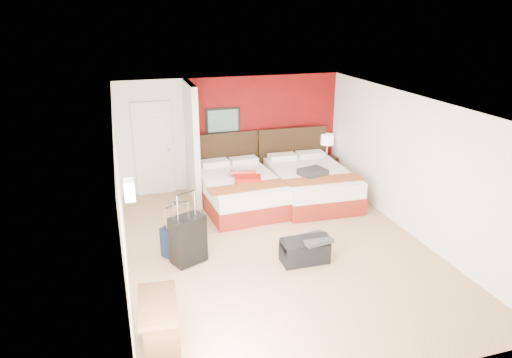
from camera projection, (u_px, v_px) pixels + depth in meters
name	position (u px, v px, depth m)	size (l,w,h in m)	color
ground	(278.00, 248.00, 8.08)	(6.50, 6.50, 0.00)	tan
room_walls	(181.00, 161.00, 8.55)	(5.02, 6.52, 2.50)	white
red_accent_panel	(263.00, 130.00, 10.76)	(3.50, 0.04, 2.50)	maroon
partition_wall	(192.00, 143.00, 9.73)	(0.12, 1.20, 2.50)	silver
entry_door	(154.00, 149.00, 10.14)	(0.82, 0.06, 2.05)	silver
bed_left	(240.00, 191.00, 9.69)	(1.51, 2.15, 0.65)	white
bed_right	(311.00, 185.00, 10.04)	(1.55, 2.21, 0.66)	silver
red_suitcase_open	(245.00, 176.00, 9.50)	(0.52, 0.72, 0.09)	red
jacket_bundle	(313.00, 172.00, 9.61)	(0.52, 0.42, 0.13)	#333237
nightstand	(326.00, 168.00, 11.20)	(0.42, 0.42, 0.59)	black
table_lamp	(327.00, 146.00, 11.01)	(0.30, 0.30, 0.53)	white
suitcase_black	(188.00, 241.00, 7.46)	(0.52, 0.33, 0.79)	black
suitcase_charcoal	(183.00, 241.00, 7.70)	(0.39, 0.24, 0.58)	black
suitcase_navy	(173.00, 242.00, 7.75)	(0.36, 0.22, 0.50)	#101B31
duffel_bag	(305.00, 251.00, 7.58)	(0.75, 0.40, 0.38)	black
jacket_draped	(315.00, 239.00, 7.50)	(0.47, 0.40, 0.06)	#37383D
desk	(159.00, 329.00, 5.46)	(0.44, 0.88, 0.73)	black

